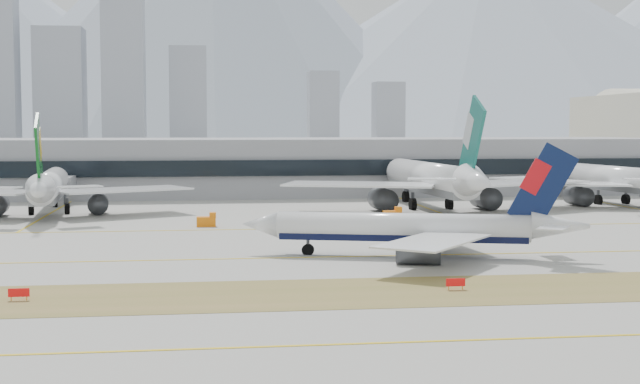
{
  "coord_description": "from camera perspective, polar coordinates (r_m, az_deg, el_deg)",
  "views": [
    {
      "loc": [
        -15.54,
        -128.48,
        18.56
      ],
      "look_at": [
        3.68,
        18.0,
        7.5
      ],
      "focal_mm": 50.0,
      "sensor_mm": 36.0,
      "label": 1
    }
  ],
  "objects": [
    {
      "name": "ground",
      "position": [
        130.74,
        -0.57,
        -3.88
      ],
      "size": [
        3000.0,
        3000.0,
        0.0
      ],
      "primitive_type": "plane",
      "color": "#9D9A93",
      "rests_on": "ground"
    },
    {
      "name": "terminal",
      "position": [
        244.06,
        -3.82,
        1.68
      ],
      "size": [
        280.0,
        43.1,
        15.0
      ],
      "color": "gray",
      "rests_on": "ground"
    },
    {
      "name": "city_skyline",
      "position": [
        589.84,
        -16.49,
        7.14
      ],
      "size": [
        342.0,
        49.8,
        140.0
      ],
      "color": "#9096A4",
      "rests_on": "ground"
    },
    {
      "name": "widebody_china_air",
      "position": [
        220.37,
        18.35,
        0.72
      ],
      "size": [
        60.04,
        59.13,
        21.54
      ],
      "rotation": [
        0.0,
        0.0,
        1.69
      ],
      "color": "white",
      "rests_on": "ground"
    },
    {
      "name": "apron_markings",
      "position": [
        78.36,
        4.24,
        -9.42
      ],
      "size": [
        360.0,
        122.22,
        0.06
      ],
      "color": "olive",
      "rests_on": "ground"
    },
    {
      "name": "hold_sign_right",
      "position": [
        102.03,
        8.67,
        -5.75
      ],
      "size": [
        2.2,
        0.15,
        1.35
      ],
      "color": "red",
      "rests_on": "ground"
    },
    {
      "name": "widebody_cathay",
      "position": [
        196.91,
        7.24,
        0.76
      ],
      "size": [
        69.23,
        67.78,
        24.71
      ],
      "rotation": [
        0.0,
        0.0,
        1.63
      ],
      "color": "white",
      "rests_on": "ground"
    },
    {
      "name": "mountain_ridge",
      "position": [
        1542.06,
        -5.72,
        10.34
      ],
      "size": [
        2830.0,
        1120.0,
        470.0
      ],
      "color": "#9EA8B7",
      "rests_on": "ground"
    },
    {
      "name": "hold_sign_left",
      "position": [
        100.01,
        -18.72,
        -6.13
      ],
      "size": [
        2.2,
        0.15,
        1.35
      ],
      "color": "red",
      "rests_on": "ground"
    },
    {
      "name": "taxiing_airliner",
      "position": [
        126.35,
        6.1,
        -2.37
      ],
      "size": [
        48.1,
        41.01,
        16.48
      ],
      "rotation": [
        0.0,
        0.0,
        2.86
      ],
      "color": "white",
      "rests_on": "ground"
    },
    {
      "name": "gse_b",
      "position": [
        165.12,
        -7.24,
        -1.84
      ],
      "size": [
        3.55,
        2.0,
        2.6
      ],
      "color": "orange",
      "rests_on": "ground"
    },
    {
      "name": "gse_c",
      "position": [
        175.81,
        4.7,
        -1.45
      ],
      "size": [
        3.55,
        2.0,
        2.6
      ],
      "color": "orange",
      "rests_on": "ground"
    },
    {
      "name": "widebody_eva",
      "position": [
        193.43,
        -16.99,
        0.26
      ],
      "size": [
        59.27,
        58.22,
        21.21
      ],
      "rotation": [
        0.0,
        0.0,
        1.66
      ],
      "color": "white",
      "rests_on": "ground"
    }
  ]
}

